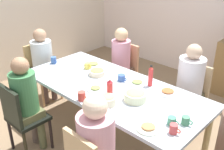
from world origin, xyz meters
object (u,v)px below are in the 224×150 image
(person_1, at_px, (26,97))
(bottle_0, at_px, (151,76))
(cup_4, at_px, (122,78))
(chair_1, at_px, (21,116))
(cup_6, at_px, (54,60))
(person_0, at_px, (43,59))
(bowl_0, at_px, (135,96))
(cup_1, at_px, (186,120))
(plate_4, at_px, (148,128))
(plate_3, at_px, (137,83))
(cup_5, at_px, (82,96))
(person_4, at_px, (120,59))
(plate_0, at_px, (168,92))
(chair_4, at_px, (124,69))
(cup_3, at_px, (172,121))
(cup_2, at_px, (174,129))
(person_5, at_px, (190,81))
(cup_0, at_px, (88,66))
(bottle_1, at_px, (110,89))
(dining_table, at_px, (112,92))
(bowl_2, at_px, (107,100))
(bowl_1, at_px, (97,72))
(plate_1, at_px, (93,64))
(chair_0, at_px, (41,69))
(chair_5, at_px, (191,94))
(person_3, at_px, (97,143))
(plate_2, at_px, (96,89))

(person_1, bearing_deg, bottle_0, 51.59)
(cup_4, bearing_deg, chair_1, -117.42)
(cup_6, bearing_deg, chair_1, -59.30)
(person_0, height_order, bottle_0, person_0)
(bowl_0, distance_m, cup_4, 0.48)
(person_1, bearing_deg, cup_1, 24.56)
(plate_4, height_order, cup_1, cup_1)
(plate_3, xyz_separation_m, cup_5, (-0.19, -0.71, 0.04))
(person_4, xyz_separation_m, plate_0, (1.14, -0.48, 0.06))
(chair_4, bearing_deg, cup_5, -67.42)
(person_4, bearing_deg, person_0, -137.32)
(cup_1, xyz_separation_m, cup_5, (-1.03, -0.37, 0.01))
(person_0, height_order, cup_3, person_0)
(cup_1, xyz_separation_m, cup_2, (-0.01, -0.19, 0.00))
(chair_4, xyz_separation_m, plate_4, (1.38, -1.26, 0.26))
(bowl_0, bearing_deg, bottle_0, 102.25)
(person_5, height_order, cup_3, person_5)
(bowl_0, bearing_deg, cup_0, 168.39)
(cup_4, xyz_separation_m, bottle_1, (0.19, -0.40, 0.07))
(dining_table, bearing_deg, person_1, -125.86)
(cup_5, xyz_separation_m, cup_6, (-1.05, 0.39, -0.00))
(person_5, distance_m, plate_3, 0.68)
(plate_4, bearing_deg, bowl_2, 175.14)
(bowl_1, bearing_deg, bottle_1, -30.91)
(plate_1, distance_m, plate_3, 0.80)
(person_4, bearing_deg, bowl_1, -72.37)
(person_5, relative_size, cup_1, 10.87)
(chair_0, relative_size, plate_0, 3.55)
(plate_3, xyz_separation_m, bowl_1, (-0.53, -0.16, 0.03))
(chair_1, xyz_separation_m, cup_6, (-0.50, 0.83, 0.29))
(plate_1, relative_size, cup_4, 2.04)
(person_1, bearing_deg, plate_0, 44.45)
(cup_3, bearing_deg, person_5, 109.42)
(cup_6, bearing_deg, plate_1, 36.54)
(chair_4, height_order, bottle_1, bottle_1)
(cup_4, bearing_deg, chair_0, -172.86)
(chair_4, xyz_separation_m, cup_2, (1.58, -1.16, 0.29))
(cup_3, bearing_deg, bowl_1, 168.11)
(plate_3, xyz_separation_m, cup_3, (0.75, -0.43, 0.03))
(person_4, relative_size, cup_5, 9.84)
(chair_5, height_order, cup_2, chair_5)
(chair_4, xyz_separation_m, cup_4, (0.56, -0.70, 0.28))
(person_3, height_order, cup_6, person_3)
(chair_4, relative_size, cup_0, 7.50)
(chair_1, xyz_separation_m, person_4, (-0.00, 1.69, 0.20))
(dining_table, bearing_deg, cup_5, -92.70)
(chair_1, xyz_separation_m, bottle_1, (0.75, 0.68, 0.36))
(cup_1, xyz_separation_m, cup_3, (-0.09, -0.09, -0.00))
(plate_2, bearing_deg, plate_4, -11.65)
(person_4, height_order, bowl_1, person_4)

